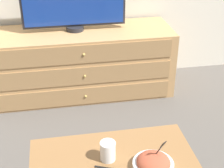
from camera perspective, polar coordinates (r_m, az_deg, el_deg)
name	(u,v)px	position (r m, az deg, el deg)	size (l,w,h in m)	color
ground_plane	(77,76)	(3.59, -5.90, 1.25)	(12.00, 12.00, 0.00)	#56514C
dresser	(82,62)	(3.18, -5.09, 3.60)	(1.65, 0.56, 0.61)	tan
takeout_bowl	(153,164)	(1.74, 6.88, -12.99)	(0.20, 0.20, 0.17)	silver
drink_cup	(108,152)	(1.77, -0.70, -11.23)	(0.08, 0.08, 0.10)	beige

